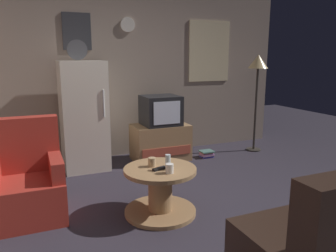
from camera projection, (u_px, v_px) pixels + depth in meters
The scene contains 13 objects.
ground_plane at pixel (206, 217), 3.25m from camera, with size 12.00×12.00×0.00m, color #2D2833.
wall_with_art at pixel (132, 74), 5.20m from camera, with size 5.20×0.12×2.56m.
fridge at pixel (84, 116), 4.57m from camera, with size 0.60×0.62×1.77m.
tv_stand at pixel (160, 142), 5.05m from camera, with size 0.84×0.53×0.54m.
crt_tv at pixel (161, 110), 4.95m from camera, with size 0.54×0.51×0.44m.
standing_lamp at pixel (258, 69), 5.33m from camera, with size 0.32×0.32×1.59m.
coffee_table at pixel (160, 191), 3.29m from camera, with size 0.72×0.72×0.48m.
wine_glass at pixel (168, 162), 3.19m from camera, with size 0.05×0.05×0.15m, color silver.
mug_ceramic_white at pixel (170, 168), 3.10m from camera, with size 0.08×0.08×0.09m, color silver.
mug_ceramic_tan at pixel (152, 162), 3.29m from camera, with size 0.08×0.08×0.09m, color tan.
remote_control at pixel (159, 169), 3.20m from camera, with size 0.15×0.04×0.02m, color black.
armchair at pixel (26, 183), 3.23m from camera, with size 0.68×0.68×0.96m.
book_stack at pixel (207, 154), 5.20m from camera, with size 0.21×0.17×0.10m.
Camera 1 is at (-1.52, -2.61, 1.55)m, focal length 35.30 mm.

